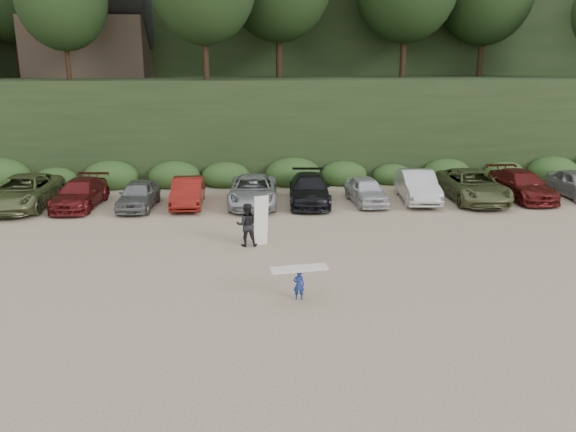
{
  "coord_description": "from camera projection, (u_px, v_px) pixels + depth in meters",
  "views": [
    {
      "loc": [
        -1.15,
        -18.06,
        7.21
      ],
      "look_at": [
        0.34,
        3.0,
        1.3
      ],
      "focal_mm": 35.0,
      "sensor_mm": 36.0,
      "label": 1
    }
  ],
  "objects": [
    {
      "name": "child_surfer",
      "position": [
        299.0,
        278.0,
        17.27
      ],
      "size": [
        1.81,
        0.74,
        1.06
      ],
      "color": "navy",
      "rests_on": "ground"
    },
    {
      "name": "ground",
      "position": [
        284.0,
        276.0,
        19.37
      ],
      "size": [
        120.0,
        120.0,
        0.0
      ],
      "primitive_type": "plane",
      "color": "tan",
      "rests_on": "ground"
    },
    {
      "name": "parked_cars",
      "position": [
        254.0,
        190.0,
        28.77
      ],
      "size": [
        36.78,
        5.9,
        1.6
      ],
      "color": "#9B9C9F",
      "rests_on": "ground"
    },
    {
      "name": "hillside_backdrop",
      "position": [
        256.0,
        13.0,
        50.83
      ],
      "size": [
        90.0,
        41.5,
        28.0
      ],
      "color": "black",
      "rests_on": "ground"
    },
    {
      "name": "adult_surfer",
      "position": [
        248.0,
        224.0,
        22.26
      ],
      "size": [
        1.31,
        0.66,
        2.06
      ],
      "color": "black",
      "rests_on": "ground"
    }
  ]
}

